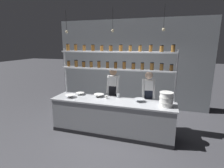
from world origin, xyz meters
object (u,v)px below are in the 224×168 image
at_px(prep_bowl_near_right, 99,95).
at_px(serving_cup_front, 118,96).
at_px(spice_shelf_unit, 115,62).
at_px(chef_center, 148,96).
at_px(serving_cup_by_board, 106,97).
at_px(container_stack, 166,99).
at_px(prep_bowl_center_front, 70,96).
at_px(chef_left, 113,92).
at_px(prep_bowl_near_left, 140,100).
at_px(prep_bowl_center_back, 80,94).

relative_size(prep_bowl_near_right, serving_cup_front, 2.71).
relative_size(spice_shelf_unit, serving_cup_front, 29.55).
bearing_deg(chef_center, serving_cup_by_board, -167.70).
height_order(container_stack, prep_bowl_center_front, container_stack).
bearing_deg(container_stack, serving_cup_front, 165.04).
distance_m(spice_shelf_unit, serving_cup_front, 0.93).
xyz_separation_m(chef_center, serving_cup_front, (-0.78, -0.28, 0.03)).
bearing_deg(container_stack, prep_bowl_center_front, -178.90).
xyz_separation_m(chef_center, serving_cup_by_board, (-1.05, -0.48, 0.03)).
xyz_separation_m(chef_left, prep_bowl_near_right, (-0.28, -0.45, -0.01)).
height_order(container_stack, prep_bowl_near_left, container_stack).
distance_m(serving_cup_front, serving_cup_by_board, 0.34).
relative_size(chef_left, serving_cup_front, 15.79).
height_order(chef_center, prep_bowl_center_back, chef_center).
xyz_separation_m(chef_left, prep_bowl_near_left, (0.86, -0.52, -0.01)).
height_order(spice_shelf_unit, serving_cup_by_board, spice_shelf_unit).
distance_m(prep_bowl_near_left, prep_bowl_center_back, 1.74).
height_order(serving_cup_front, serving_cup_by_board, serving_cup_front).
distance_m(prep_bowl_near_left, serving_cup_by_board, 0.89).
bearing_deg(prep_bowl_near_left, prep_bowl_center_front, -173.58).
bearing_deg(container_stack, prep_bowl_near_right, 172.47).
bearing_deg(prep_bowl_center_front, prep_bowl_near_left, 6.42).
bearing_deg(prep_bowl_center_front, chef_center, 17.84).
relative_size(prep_bowl_center_front, serving_cup_front, 2.61).
bearing_deg(serving_cup_front, prep_bowl_center_back, -176.27).
distance_m(prep_bowl_near_right, serving_cup_front, 0.55).
bearing_deg(chef_center, chef_left, 163.58).
xyz_separation_m(prep_bowl_near_left, serving_cup_front, (-0.61, 0.17, 0.02)).
xyz_separation_m(prep_bowl_center_front, serving_cup_front, (1.27, 0.38, 0.02)).
distance_m(spice_shelf_unit, prep_bowl_center_front, 1.56).
bearing_deg(chef_center, prep_bowl_center_front, -174.42).
bearing_deg(prep_bowl_center_back, serving_cup_front, 3.73).
bearing_deg(spice_shelf_unit, prep_bowl_center_back, -173.10).
bearing_deg(prep_bowl_near_left, chef_center, 69.48).
distance_m(chef_left, serving_cup_front, 0.43).
relative_size(chef_left, serving_cup_by_board, 17.41).
height_order(prep_bowl_center_back, serving_cup_by_board, serving_cup_by_board).
bearing_deg(serving_cup_by_board, prep_bowl_center_front, -169.86).
xyz_separation_m(chef_left, prep_bowl_center_front, (-1.02, -0.73, -0.01)).
xyz_separation_m(spice_shelf_unit, prep_bowl_near_right, (-0.43, -0.15, -0.93)).
xyz_separation_m(chef_center, prep_bowl_near_left, (-0.17, -0.45, 0.02)).
height_order(spice_shelf_unit, prep_bowl_center_back, spice_shelf_unit).
xyz_separation_m(spice_shelf_unit, chef_center, (0.88, 0.23, -0.95)).
height_order(spice_shelf_unit, container_stack, spice_shelf_unit).
distance_m(prep_bowl_center_front, serving_cup_front, 1.33).
bearing_deg(container_stack, prep_bowl_near_left, 165.84).
bearing_deg(serving_cup_by_board, prep_bowl_near_left, 2.17).
height_order(chef_center, serving_cup_front, chef_center).
bearing_deg(spice_shelf_unit, serving_cup_by_board, -123.55).
relative_size(prep_bowl_center_front, serving_cup_by_board, 2.87).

